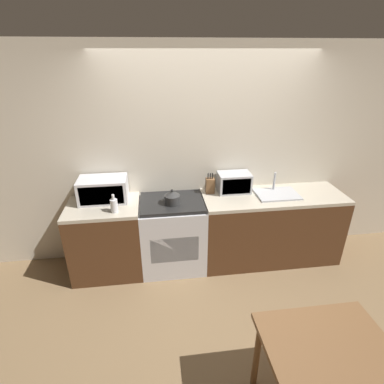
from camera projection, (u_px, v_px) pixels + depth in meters
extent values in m
plane|color=brown|center=(221.00, 304.00, 3.24)|extent=(16.00, 16.00, 0.00)
cube|color=beige|center=(206.00, 157.00, 3.65)|extent=(10.00, 0.06, 2.60)
cube|color=#4C2D19|center=(107.00, 240.00, 3.58)|extent=(0.81, 0.62, 0.86)
cube|color=#B7AD99|center=(102.00, 207.00, 3.38)|extent=(0.81, 0.62, 0.04)
cube|color=#4C2D19|center=(270.00, 228.00, 3.81)|extent=(1.72, 0.62, 0.86)
cube|color=#B7AD99|center=(274.00, 196.00, 3.62)|extent=(1.72, 0.62, 0.04)
cube|color=silver|center=(173.00, 235.00, 3.67)|extent=(0.76, 0.62, 0.86)
cube|color=black|center=(172.00, 203.00, 3.47)|extent=(0.73, 0.57, 0.04)
cube|color=black|center=(175.00, 250.00, 3.40)|extent=(0.55, 0.02, 0.32)
cylinder|color=#2D2D2D|center=(172.00, 199.00, 3.39)|extent=(0.18, 0.18, 0.10)
cone|color=#2D2D2D|center=(172.00, 193.00, 3.36)|extent=(0.17, 0.17, 0.05)
sphere|color=black|center=(172.00, 191.00, 3.34)|extent=(0.03, 0.03, 0.03)
cube|color=silver|center=(103.00, 190.00, 3.43)|extent=(0.54, 0.33, 0.27)
cube|color=black|center=(101.00, 196.00, 3.29)|extent=(0.48, 0.01, 0.22)
cylinder|color=silver|center=(114.00, 206.00, 3.21)|extent=(0.08, 0.08, 0.15)
cylinder|color=silver|center=(113.00, 197.00, 3.16)|extent=(0.03, 0.03, 0.06)
cube|color=brown|center=(210.00, 186.00, 3.63)|extent=(0.10, 0.09, 0.19)
cylinder|color=black|center=(208.00, 176.00, 3.57)|extent=(0.01, 0.01, 0.07)
cylinder|color=black|center=(210.00, 176.00, 3.58)|extent=(0.01, 0.01, 0.07)
cylinder|color=black|center=(212.00, 176.00, 3.58)|extent=(0.01, 0.01, 0.07)
cube|color=#ADAFB5|center=(234.00, 182.00, 3.65)|extent=(0.39, 0.25, 0.24)
cube|color=black|center=(237.00, 186.00, 3.55)|extent=(0.34, 0.01, 0.19)
cube|color=#ADAFB5|center=(277.00, 194.00, 3.61)|extent=(0.50, 0.36, 0.02)
cylinder|color=#ADAFB5|center=(274.00, 181.00, 3.67)|extent=(0.03, 0.03, 0.22)
cube|color=brown|center=(328.00, 346.00, 1.98)|extent=(0.85, 0.63, 0.04)
cylinder|color=brown|center=(257.00, 354.00, 2.32)|extent=(0.05, 0.05, 0.69)
cylinder|color=brown|center=(344.00, 343.00, 2.41)|extent=(0.05, 0.05, 0.69)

